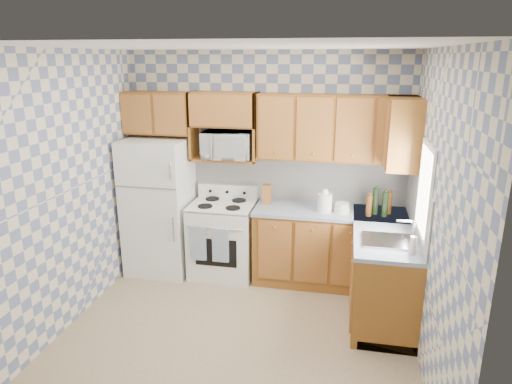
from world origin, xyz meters
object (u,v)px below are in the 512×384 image
(refrigerator, at_px, (159,206))
(stove_body, at_px, (223,240))
(microwave, at_px, (227,145))
(electric_kettle, at_px, (325,203))

(refrigerator, relative_size, stove_body, 1.87)
(refrigerator, xyz_separation_m, stove_body, (0.80, 0.03, -0.39))
(refrigerator, height_order, microwave, microwave)
(refrigerator, bearing_deg, microwave, 12.02)
(refrigerator, height_order, stove_body, refrigerator)
(stove_body, xyz_separation_m, electric_kettle, (1.22, -0.05, 0.58))
(microwave, relative_size, electric_kettle, 2.76)
(refrigerator, distance_m, stove_body, 0.89)
(microwave, bearing_deg, refrigerator, -170.83)
(electric_kettle, bearing_deg, refrigerator, 179.35)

